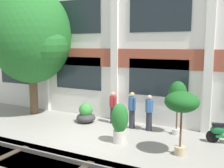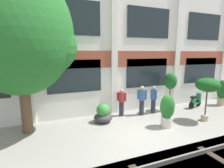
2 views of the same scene
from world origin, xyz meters
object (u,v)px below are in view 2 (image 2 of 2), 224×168
object	(u,v)px
potted_plant_ribbed_drum	(222,91)
resident_by_doorway	(142,99)
potted_plant_wide_bowl	(103,114)
potted_plant_fluted_column	(167,110)
scooter_second_parked	(195,101)
resident_near_plants	(122,101)
resident_watching_tracks	(154,99)
potted_plant_low_pan	(170,83)
potted_plant_terracotta_small	(208,86)
broadleaf_tree	(20,36)

from	to	relation	value
potted_plant_ribbed_drum	resident_by_doorway	bearing A→B (deg)	176.63
resident_by_doorway	potted_plant_wide_bowl	bearing A→B (deg)	-50.48
potted_plant_fluted_column	resident_by_doorway	bearing A→B (deg)	97.86
scooter_second_parked	resident_near_plants	bearing A→B (deg)	159.52
resident_by_doorway	resident_near_plants	world-z (taller)	resident_by_doorway
resident_watching_tracks	potted_plant_low_pan	bearing A→B (deg)	177.76
potted_plant_ribbed_drum	scooter_second_parked	distance (m)	2.14
potted_plant_terracotta_small	potted_plant_fluted_column	bearing A→B (deg)	177.46
potted_plant_wide_bowl	resident_near_plants	distance (m)	1.39
scooter_second_parked	resident_watching_tracks	size ratio (longest dim) A/B	0.85
potted_plant_terracotta_small	resident_watching_tracks	distance (m)	2.82
broadleaf_tree	potted_plant_fluted_column	size ratio (longest dim) A/B	4.35
potted_plant_wide_bowl	scooter_second_parked	bearing A→B (deg)	0.59
broadleaf_tree	potted_plant_terracotta_small	distance (m)	8.88
potted_plant_terracotta_small	potted_plant_low_pan	size ratio (longest dim) A/B	0.98
broadleaf_tree	resident_near_plants	distance (m)	5.72
potted_plant_fluted_column	resident_watching_tracks	xyz separation A→B (m)	(0.54, 1.86, 0.03)
potted_plant_wide_bowl	potted_plant_low_pan	bearing A→B (deg)	3.54
potted_plant_low_pan	resident_watching_tracks	distance (m)	1.45
scooter_second_parked	resident_near_plants	world-z (taller)	resident_near_plants
potted_plant_wide_bowl	resident_by_doorway	size ratio (longest dim) A/B	0.58
potted_plant_wide_bowl	resident_watching_tracks	size ratio (longest dim) A/B	0.60
potted_plant_ribbed_drum	broadleaf_tree	bearing A→B (deg)	178.46
potted_plant_low_pan	scooter_second_parked	size ratio (longest dim) A/B	1.68
potted_plant_terracotta_small	potted_plant_ribbed_drum	bearing A→B (deg)	25.63
potted_plant_wide_bowl	scooter_second_parked	xyz separation A→B (m)	(6.16, 0.06, 0.04)
resident_watching_tracks	potted_plant_terracotta_small	bearing A→B (deg)	127.43
potted_plant_fluted_column	scooter_second_parked	world-z (taller)	potted_plant_fluted_column
resident_by_doorway	potted_plant_ribbed_drum	bearing A→B (deg)	121.78
potted_plant_terracotta_small	resident_watching_tracks	size ratio (longest dim) A/B	1.39
broadleaf_tree	resident_by_doorway	bearing A→B (deg)	0.33
potted_plant_low_pan	resident_watching_tracks	bearing A→B (deg)	-177.31
potted_plant_wide_bowl	resident_near_plants	xyz separation A→B (m)	(1.23, 0.47, 0.42)
potted_plant_ribbed_drum	potted_plant_wide_bowl	distance (m)	8.25
resident_by_doorway	resident_watching_tracks	bearing A→B (deg)	127.50
potted_plant_fluted_column	potted_plant_low_pan	bearing A→B (deg)	47.78
potted_plant_wide_bowl	resident_near_plants	size ratio (longest dim) A/B	0.62
resident_near_plants	scooter_second_parked	bearing A→B (deg)	123.78
potted_plant_ribbed_drum	resident_near_plants	size ratio (longest dim) A/B	1.11
potted_plant_fluted_column	resident_near_plants	world-z (taller)	potted_plant_fluted_column
resident_near_plants	potted_plant_fluted_column	bearing A→B (deg)	71.11
scooter_second_parked	potted_plant_fluted_column	bearing A→B (deg)	-170.11
resident_by_doorway	resident_near_plants	bearing A→B (deg)	-69.74
resident_by_doorway	resident_near_plants	distance (m)	1.14
resident_watching_tracks	resident_near_plants	xyz separation A→B (m)	(-1.90, 0.26, -0.04)
broadleaf_tree	potted_plant_low_pan	xyz separation A→B (m)	(7.77, 0.12, -2.42)
resident_near_plants	potted_plant_low_pan	bearing A→B (deg)	124.75
potted_plant_fluted_column	potted_plant_wide_bowl	xyz separation A→B (m)	(-2.59, 1.65, -0.42)
potted_plant_terracotta_small	resident_watching_tracks	bearing A→B (deg)	132.36
potted_plant_ribbed_drum	potted_plant_low_pan	world-z (taller)	potted_plant_low_pan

